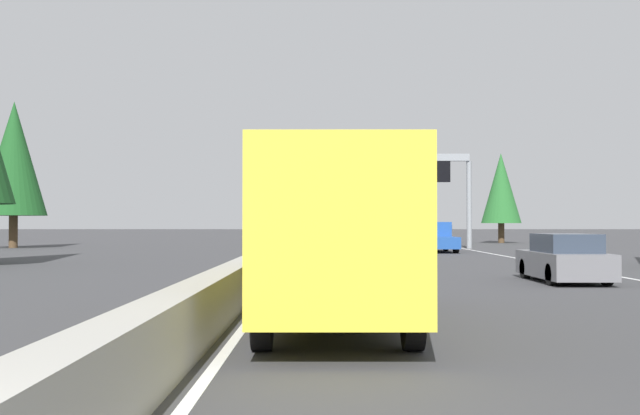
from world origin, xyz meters
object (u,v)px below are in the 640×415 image
object	(u,v)px
sedan_far_center	(564,260)
conifer_right_mid	(501,188)
sedan_distant_b	(394,234)
bus_far_right	(344,224)
box_truck_near_right	(334,233)
pickup_distant_a	(436,237)
conifer_left_near	(14,159)
sign_gantry_overhead	(384,173)
minivan_far_left	(377,235)
box_truck_mid_right	(348,224)
sedan_mid_left	(324,235)

from	to	relation	value
sedan_far_center	conifer_right_mid	distance (m)	46.22
sedan_distant_b	bus_far_right	size ratio (longest dim) A/B	0.38
box_truck_near_right	sedan_distant_b	xyz separation A→B (m)	(65.11, -7.35, -0.93)
pickup_distant_a	conifer_left_near	distance (m)	30.84
sign_gantry_overhead	minivan_far_left	xyz separation A→B (m)	(0.66, 0.44, -4.35)
sedan_distant_b	pickup_distant_a	size ratio (longest dim) A/B	0.79
bus_far_right	box_truck_near_right	bearing A→B (deg)	178.12
bus_far_right	pickup_distant_a	bearing A→B (deg)	-177.52
conifer_left_near	box_truck_mid_right	bearing A→B (deg)	-27.82
box_truck_mid_right	conifer_left_near	xyz separation A→B (m)	(-49.13, 25.92, 4.85)
sedan_distant_b	pickup_distant_a	distance (m)	31.05
sedan_distant_b	bus_far_right	distance (m)	45.87
sign_gantry_overhead	conifer_right_mid	xyz separation A→B (m)	(15.02, -11.81, -0.38)
conifer_left_near	sedan_mid_left	bearing A→B (deg)	-56.86
box_truck_near_right	box_truck_mid_right	world-z (taller)	same
minivan_far_left	box_truck_near_right	bearing A→B (deg)	174.67
sign_gantry_overhead	conifer_left_near	xyz separation A→B (m)	(1.48, 26.71, 1.16)
bus_far_right	conifer_right_mid	world-z (taller)	conifer_right_mid
conifer_left_near	minivan_far_left	bearing A→B (deg)	-91.79
pickup_distant_a	sedan_far_center	bearing A→B (deg)	-179.50
sedan_mid_left	conifer_right_mid	world-z (taller)	conifer_right_mid
box_truck_mid_right	conifer_left_near	world-z (taller)	conifer_left_near
sedan_distant_b	box_truck_mid_right	bearing A→B (deg)	8.75
sign_gantry_overhead	sedan_far_center	xyz separation A→B (m)	(-30.14, -2.95, -4.62)
box_truck_near_right	conifer_left_near	distance (m)	47.34
box_truck_near_right	sedan_mid_left	xyz separation A→B (m)	(56.08, -0.05, -0.93)
sedan_mid_left	bus_far_right	bearing A→B (deg)	-3.75
box_truck_mid_right	sign_gantry_overhead	bearing A→B (deg)	-179.11
minivan_far_left	box_truck_mid_right	distance (m)	49.95
pickup_distant_a	minivan_far_left	distance (m)	7.23
sedan_distant_b	conifer_left_near	world-z (taller)	conifer_left_near
box_truck_mid_right	conifer_left_near	bearing A→B (deg)	152.18
sedan_mid_left	minivan_far_left	world-z (taller)	minivan_far_left
bus_far_right	sedan_mid_left	bearing A→B (deg)	176.25
sedan_mid_left	pickup_distant_a	bearing A→B (deg)	-162.55
box_truck_near_right	conifer_left_near	xyz separation A→B (m)	(41.38, 22.47, 4.85)
sedan_far_center	box_truck_mid_right	distance (m)	80.84
sedan_mid_left	pickup_distant_a	distance (m)	23.08
sedan_mid_left	minivan_far_left	bearing A→B (deg)	-166.46
sedan_distant_b	box_truck_mid_right	world-z (taller)	box_truck_mid_right
box_truck_mid_right	conifer_right_mid	bearing A→B (deg)	-160.50
bus_far_right	conifer_left_near	size ratio (longest dim) A/B	1.08
sedan_mid_left	conifer_left_near	xyz separation A→B (m)	(-14.70, 22.52, 5.78)
pickup_distant_a	box_truck_mid_right	bearing A→B (deg)	3.57
sign_gantry_overhead	sedan_far_center	size ratio (longest dim) A/B	2.88
bus_far_right	conifer_left_near	world-z (taller)	conifer_left_near
conifer_left_near	conifer_right_mid	bearing A→B (deg)	-70.63
conifer_right_mid	sedan_distant_b	bearing A→B (deg)	40.45
box_truck_mid_right	conifer_right_mid	world-z (taller)	conifer_right_mid
sign_gantry_overhead	sedan_far_center	distance (m)	30.64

